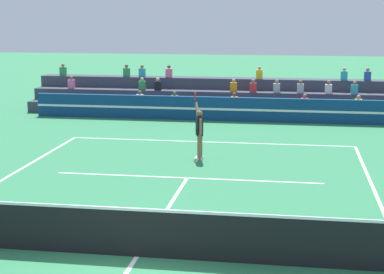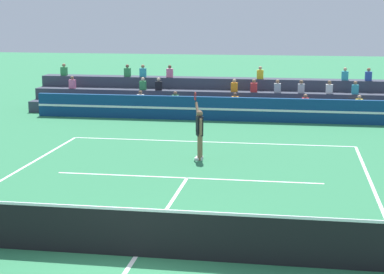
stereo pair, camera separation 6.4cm
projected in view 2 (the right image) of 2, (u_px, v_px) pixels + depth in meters
The scene contains 7 objects.
ground_plane at pixel (136, 257), 13.40m from camera, with size 120.00×120.00×0.00m, color #2D7A4C.
court_lines at pixel (136, 256), 13.40m from camera, with size 11.10×23.90×0.01m.
tennis_net at pixel (135, 232), 13.30m from camera, with size 12.00×0.10×1.10m.
sponsor_banner_wall at pixel (225, 109), 29.57m from camera, with size 18.00×0.26×1.10m.
bleacher_stand at pixel (231, 99), 32.00m from camera, with size 19.87×2.85×2.28m.
tennis_player at pixel (199, 131), 21.88m from camera, with size 0.51×1.28×2.30m.
tennis_ball at pixel (313, 245), 13.96m from camera, with size 0.07×0.07×0.07m, color #C6DB33.
Camera 2 is at (3.18, -12.30, 5.09)m, focal length 60.00 mm.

